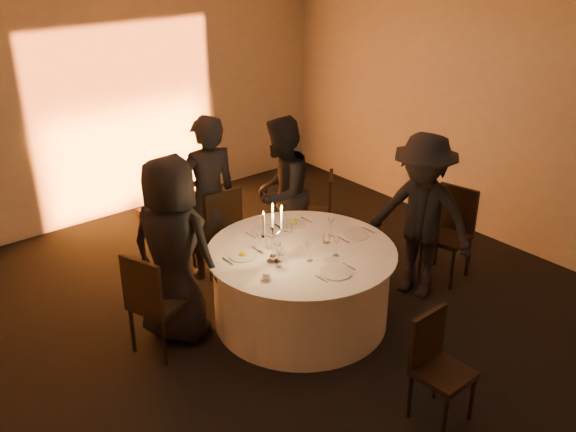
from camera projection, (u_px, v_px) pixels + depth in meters
floor at (301, 319)px, 6.35m from camera, size 7.00×7.00×0.00m
ceiling at (304, 2)px, 5.10m from camera, size 7.00×7.00×0.00m
wall_back at (125, 101)px, 8.19m from camera, size 7.00×0.00×7.00m
wall_right at (498, 118)px, 7.45m from camera, size 0.00×7.00×7.00m
uplighter_fixture at (146, 211)px, 8.58m from camera, size 0.25×0.12×0.10m
banquet_table at (301, 285)px, 6.19m from camera, size 1.80×1.80×0.77m
chair_left at (153, 299)px, 5.63m from camera, size 0.56×0.56×1.00m
chair_back_left at (219, 225)px, 6.97m from camera, size 0.47×0.47×1.01m
chair_back_right at (321, 209)px, 7.45m from camera, size 0.60×0.60×0.97m
chair_right at (451, 228)px, 6.93m from camera, size 0.52×0.52×1.01m
chair_front at (436, 361)px, 4.92m from camera, size 0.41×0.41×0.90m
guest_left at (173, 250)px, 5.77m from camera, size 0.91×1.03×1.78m
guest_back_left at (208, 198)px, 6.79m from camera, size 0.72×0.52×1.82m
guest_back_right at (281, 193)px, 7.07m from camera, size 1.05×0.98×1.71m
guest_right at (421, 217)px, 6.46m from camera, size 0.93×1.26×1.74m
plate_left at (243, 255)px, 5.91m from camera, size 0.36×0.26×0.08m
plate_back_left at (265, 230)px, 6.39m from camera, size 0.36×0.29×0.01m
plate_back_right at (293, 223)px, 6.52m from camera, size 0.35×0.25×0.08m
plate_right at (356, 235)px, 6.30m from camera, size 0.36×0.26×0.01m
plate_front at (335, 273)px, 5.63m from camera, size 0.36×0.28×0.01m
coffee_cup at (266, 276)px, 5.52m from camera, size 0.11×0.11×0.07m
candelabra at (273, 242)px, 5.71m from camera, size 0.25×0.12×0.59m
wine_glass_a at (310, 247)px, 5.78m from camera, size 0.07×0.07×0.19m
wine_glass_b at (259, 239)px, 5.93m from camera, size 0.07×0.07×0.19m
wine_glass_c at (279, 253)px, 5.67m from camera, size 0.07×0.07×0.19m
wine_glass_d at (337, 242)px, 5.87m from camera, size 0.07×0.07×0.19m
wine_glass_e at (331, 223)px, 6.23m from camera, size 0.07×0.07×0.19m
wine_glass_f at (278, 249)px, 5.76m from camera, size 0.07×0.07×0.19m
tumbler_a at (280, 250)px, 5.92m from camera, size 0.07×0.07×0.09m
tumbler_b at (326, 238)px, 6.15m from camera, size 0.07×0.07×0.09m
tumbler_c at (289, 228)px, 6.36m from camera, size 0.07×0.07×0.09m
tumbler_d at (269, 244)px, 6.04m from camera, size 0.07×0.07×0.09m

